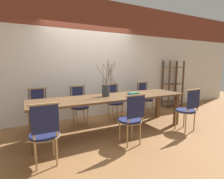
# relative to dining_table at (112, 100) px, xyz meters

# --- Properties ---
(ground_plane) EXTENTS (16.00, 16.00, 0.00)m
(ground_plane) POSITION_rel_dining_table_xyz_m (0.00, 0.00, -0.69)
(ground_plane) COLOR olive
(wall_rear) EXTENTS (12.00, 0.06, 3.20)m
(wall_rear) POSITION_rel_dining_table_xyz_m (0.00, 1.28, 0.91)
(wall_rear) COLOR silver
(wall_rear) RESTS_ON ground_plane
(dining_table) EXTENTS (3.40, 0.87, 0.77)m
(dining_table) POSITION_rel_dining_table_xyz_m (0.00, 0.00, 0.00)
(dining_table) COLOR brown
(dining_table) RESTS_ON ground_plane
(chair_near_leftend) EXTENTS (0.44, 0.44, 0.95)m
(chair_near_leftend) POSITION_rel_dining_table_xyz_m (-1.46, -0.75, -0.18)
(chair_near_leftend) COLOR #1E234C
(chair_near_leftend) RESTS_ON ground_plane
(chair_near_left) EXTENTS (0.44, 0.44, 0.95)m
(chair_near_left) POSITION_rel_dining_table_xyz_m (0.01, -0.75, -0.18)
(chair_near_left) COLOR #1E234C
(chair_near_left) RESTS_ON ground_plane
(chair_near_center) EXTENTS (0.44, 0.44, 0.95)m
(chair_near_center) POSITION_rel_dining_table_xyz_m (1.47, -0.75, -0.18)
(chair_near_center) COLOR #1E234C
(chair_near_center) RESTS_ON ground_plane
(chair_far_leftend) EXTENTS (0.44, 0.44, 0.95)m
(chair_far_leftend) POSITION_rel_dining_table_xyz_m (-1.42, 0.75, -0.18)
(chair_far_leftend) COLOR #1E234C
(chair_far_leftend) RESTS_ON ground_plane
(chair_far_left) EXTENTS (0.44, 0.44, 0.95)m
(chair_far_left) POSITION_rel_dining_table_xyz_m (-0.51, 0.75, -0.18)
(chair_far_left) COLOR #1E234C
(chair_far_left) RESTS_ON ground_plane
(chair_far_center) EXTENTS (0.44, 0.44, 0.95)m
(chair_far_center) POSITION_rel_dining_table_xyz_m (0.45, 0.75, -0.18)
(chair_far_center) COLOR #1E234C
(chair_far_center) RESTS_ON ground_plane
(chair_far_right) EXTENTS (0.44, 0.44, 0.95)m
(chair_far_right) POSITION_rel_dining_table_xyz_m (1.47, 0.75, -0.18)
(chair_far_right) COLOR #1E234C
(chair_far_right) RESTS_ON ground_plane
(vase_centerpiece) EXTENTS (0.46, 0.46, 0.80)m
(vase_centerpiece) POSITION_rel_dining_table_xyz_m (-0.10, 0.08, 0.23)
(vase_centerpiece) COLOR #33383D
(vase_centerpiece) RESTS_ON dining_table
(book_stack) EXTENTS (0.26, 0.20, 0.05)m
(book_stack) POSITION_rel_dining_table_xyz_m (0.52, -0.06, 0.11)
(book_stack) COLOR #1E6B4C
(book_stack) RESTS_ON dining_table
(shelving_rack) EXTENTS (0.68, 0.35, 1.58)m
(shelving_rack) POSITION_rel_dining_table_xyz_m (2.88, 1.04, 0.10)
(shelving_rack) COLOR #513823
(shelving_rack) RESTS_ON ground_plane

